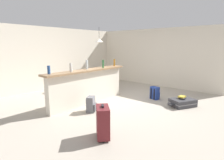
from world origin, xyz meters
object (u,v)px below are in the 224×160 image
pendant_lamp (99,40)px  suitcase_upright_maroon (103,122)px  dining_table (101,73)px  dining_chair_near_partition (109,77)px  suitcase_flat_charcoal (182,103)px  book_stack (182,97)px  backpack_blue (155,93)px  bottle_white (71,67)px  bottle_blue (49,70)px  bottle_amber (114,63)px  backpack_grey (91,105)px  bottle_clear (87,65)px  bottle_green (103,64)px

pendant_lamp → suitcase_upright_maroon: pendant_lamp is taller
dining_table → dining_chair_near_partition: dining_chair_near_partition is taller
suitcase_flat_charcoal → dining_table: bearing=87.2°
suitcase_upright_maroon → book_stack: suitcase_upright_maroon is taller
backpack_blue → bottle_white: bearing=150.4°
bottle_blue → dining_table: 3.27m
pendant_lamp → backpack_blue: pendant_lamp is taller
bottle_amber → backpack_grey: size_ratio=0.58×
bottle_blue → suitcase_flat_charcoal: (2.87, -2.41, -1.06)m
bottle_clear → pendant_lamp: 2.15m
bottle_blue → book_stack: (2.90, -2.39, -0.91)m
dining_chair_near_partition → suitcase_upright_maroon: bearing=-140.0°
bottle_white → bottle_amber: (1.86, -0.01, 0.00)m
dining_chair_near_partition → backpack_blue: bearing=-88.1°
book_stack → backpack_grey: bearing=141.3°
suitcase_upright_maroon → bottle_amber: bearing=35.8°
backpack_grey → bottle_amber: bearing=19.6°
dining_table → suitcase_upright_maroon: (-3.10, -3.01, -0.32)m
bottle_amber → backpack_blue: bearing=-68.8°
bottle_green → dining_table: bearing=45.9°
bottle_blue → book_stack: bearing=-39.5°
bottle_clear → bottle_amber: (1.20, -0.09, -0.02)m
backpack_grey → book_stack: 2.71m
backpack_grey → dining_table: bearing=38.3°
dining_table → book_stack: size_ratio=4.09×
bottle_blue → book_stack: size_ratio=0.80×
dining_chair_near_partition → bottle_clear: bearing=-160.6°
dining_table → book_stack: (-0.14, -3.47, -0.39)m
bottle_green → suitcase_flat_charcoal: (1.02, -2.27, -1.08)m
bottle_clear → backpack_grey: bottle_clear is taller
bottle_amber → pendant_lamp: size_ratio=0.38×
bottle_clear → bottle_white: bearing=-173.3°
dining_chair_near_partition → suitcase_flat_charcoal: size_ratio=1.05×
pendant_lamp → book_stack: bearing=-91.0°
bottle_green → suitcase_upright_maroon: bearing=-136.9°
bottle_blue → bottle_amber: 2.49m
pendant_lamp → dining_table: bearing=-19.0°
bottle_clear → dining_table: bearing=31.7°
bottle_blue → suitcase_upright_maroon: bottle_blue is taller
backpack_blue → dining_table: bearing=89.2°
suitcase_upright_maroon → bottle_blue: bearing=88.4°
pendant_lamp → backpack_grey: size_ratio=1.53×
bottle_amber → suitcase_flat_charcoal: 2.59m
dining_table → backpack_grey: bearing=-141.7°
bottle_blue → suitcase_flat_charcoal: 3.90m
dining_table → book_stack: 3.49m
bottle_white → dining_table: bearing=25.7°
bottle_clear → dining_table: (1.76, 1.09, -0.56)m
dining_table → backpack_grey: dining_table is taller
bottle_white → backpack_blue: 2.91m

